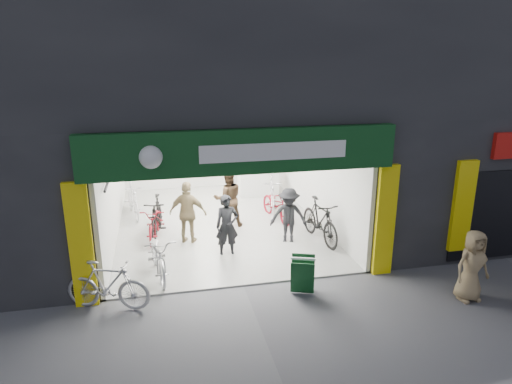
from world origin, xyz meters
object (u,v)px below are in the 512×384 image
object	(u,v)px
parked_bike	(108,285)
pedestrian_near	(472,266)
sandwich_board	(303,274)
bike_left_front	(158,255)
bike_right_front	(320,221)

from	to	relation	value
parked_bike	pedestrian_near	xyz separation A→B (m)	(7.26, -1.23, 0.24)
parked_bike	pedestrian_near	distance (m)	7.37
parked_bike	sandwich_board	distance (m)	3.99
pedestrian_near	sandwich_board	distance (m)	3.45
bike_left_front	sandwich_board	world-z (taller)	bike_left_front
bike_right_front	bike_left_front	bearing A→B (deg)	-172.69
bike_right_front	pedestrian_near	bearing A→B (deg)	-68.53
bike_left_front	bike_right_front	xyz separation A→B (m)	(4.30, 1.12, 0.09)
bike_right_front	parked_bike	xyz separation A→B (m)	(-5.30, -2.35, -0.08)
bike_right_front	parked_bike	size ratio (longest dim) A/B	1.16
parked_bike	sandwich_board	size ratio (longest dim) A/B	2.23
bike_right_front	sandwich_board	world-z (taller)	bike_right_front
bike_right_front	pedestrian_near	distance (m)	4.09
bike_left_front	parked_bike	size ratio (longest dim) A/B	1.13
pedestrian_near	bike_right_front	bearing A→B (deg)	115.40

